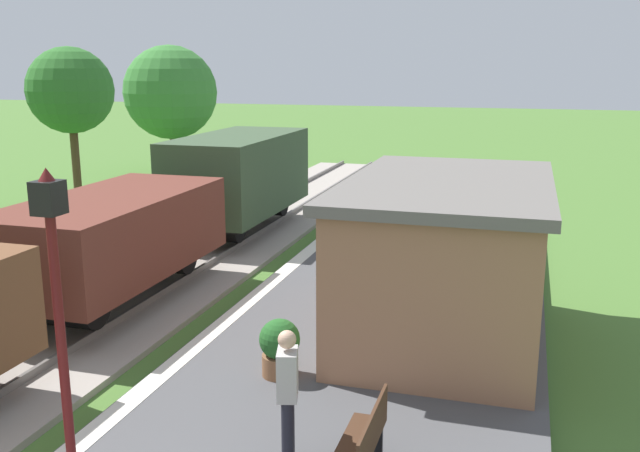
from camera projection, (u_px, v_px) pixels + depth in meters
freight_train at (128, 231)px, 14.89m from camera, size 2.50×19.40×2.72m
station_hut at (446, 256)px, 12.46m from camera, size 3.50×5.80×2.78m
bench_near_hut at (362, 445)px, 8.01m from camera, size 0.42×1.50×0.91m
person_waiting at (288, 392)px, 8.31m from camera, size 0.33×0.43×1.71m
potted_planter at (280, 347)px, 10.80m from camera, size 0.64×0.64×0.92m
lamp_post_near at (55, 273)px, 7.49m from camera, size 0.28×0.28×3.70m
tree_field_left at (70, 91)px, 23.63m from camera, size 2.92×2.92×5.58m
tree_field_distant at (170, 92)px, 32.02m from camera, size 4.27×4.27×5.85m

